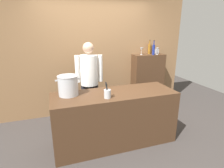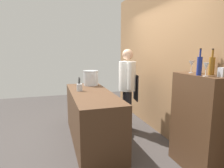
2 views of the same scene
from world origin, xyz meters
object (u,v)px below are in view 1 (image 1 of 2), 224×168
(chef, at_px, (89,78))
(wine_glass_wide, at_px, (142,49))
(wine_bottle_cobalt, at_px, (154,49))
(wine_bottle_amber, at_px, (149,49))
(utensil_crock, at_px, (107,94))
(wine_glass_tall, at_px, (157,50))
(spice_tin_silver, at_px, (157,51))
(stockpot_large, at_px, (68,85))

(chef, xyz_separation_m, wine_glass_wide, (1.33, 0.41, 0.48))
(wine_bottle_cobalt, bearing_deg, chef, -169.12)
(chef, bearing_deg, wine_bottle_amber, -153.36)
(utensil_crock, xyz_separation_m, wine_bottle_amber, (1.51, 1.47, 0.47))
(chef, relative_size, wine_glass_tall, 10.12)
(wine_bottle_cobalt, xyz_separation_m, wine_glass_tall, (0.10, 0.00, -0.01))
(wine_glass_tall, bearing_deg, spice_tin_silver, 61.19)
(stockpot_large, bearing_deg, utensil_crock, -30.40)
(utensil_crock, xyz_separation_m, wine_glass_wide, (1.26, 1.37, 0.47))
(wine_glass_tall, bearing_deg, wine_bottle_cobalt, -177.63)
(wine_bottle_amber, bearing_deg, chef, -162.65)
(spice_tin_silver, bearing_deg, stockpot_large, -153.38)
(utensil_crock, distance_m, wine_glass_wide, 1.92)
(spice_tin_silver, bearing_deg, utensil_crock, -139.84)
(spice_tin_silver, bearing_deg, wine_bottle_cobalt, -139.09)
(chef, bearing_deg, utensil_crock, 103.54)
(utensil_crock, distance_m, wine_glass_tall, 2.11)
(chef, xyz_separation_m, wine_glass_tall, (1.69, 0.31, 0.46))
(wine_bottle_cobalt, distance_m, wine_glass_wide, 0.28)
(chef, bearing_deg, wine_glass_tall, -160.35)
(utensil_crock, height_order, wine_bottle_cobalt, wine_bottle_cobalt)
(chef, height_order, spice_tin_silver, chef)
(utensil_crock, relative_size, spice_tin_silver, 2.35)
(chef, distance_m, wine_bottle_amber, 1.73)
(utensil_crock, distance_m, wine_bottle_cobalt, 2.04)
(wine_glass_tall, height_order, spice_tin_silver, wine_glass_tall)
(utensil_crock, bearing_deg, wine_bottle_cobalt, 40.06)
(utensil_crock, height_order, wine_bottle_amber, wine_bottle_amber)
(wine_glass_tall, xyz_separation_m, spice_tin_silver, (0.09, 0.16, -0.06))
(chef, relative_size, spice_tin_silver, 15.34)
(stockpot_large, height_order, wine_bottle_amber, wine_bottle_amber)
(chef, height_order, wine_bottle_amber, chef)
(chef, xyz_separation_m, stockpot_large, (-0.47, -0.65, 0.09))
(chef, xyz_separation_m, utensil_crock, (0.07, -0.97, 0.01))
(utensil_crock, height_order, wine_glass_tall, wine_glass_tall)
(wine_bottle_cobalt, relative_size, wine_glass_wide, 1.96)
(wine_glass_tall, relative_size, spice_tin_silver, 1.52)
(wine_bottle_amber, bearing_deg, utensil_crock, -135.95)
(spice_tin_silver, bearing_deg, wine_glass_tall, -118.81)
(chef, distance_m, wine_glass_wide, 1.47)
(wine_bottle_cobalt, height_order, wine_glass_wide, wine_bottle_cobalt)
(chef, distance_m, wine_bottle_cobalt, 1.69)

